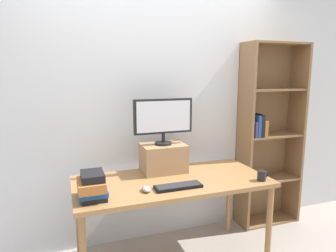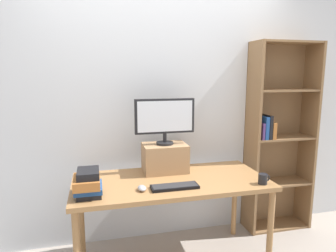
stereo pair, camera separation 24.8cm
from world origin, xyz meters
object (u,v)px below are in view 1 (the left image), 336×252
at_px(bookshelf_unit, 268,135).
at_px(coffee_mug, 262,176).
at_px(riser_box, 163,158).
at_px(keyboard, 178,186).
at_px(book_stack, 92,186).
at_px(computer_monitor, 163,118).
at_px(desk, 172,188).
at_px(computer_mouse, 146,189).

relative_size(bookshelf_unit, coffee_mug, 19.64).
height_order(bookshelf_unit, riser_box, bookshelf_unit).
bearing_deg(keyboard, book_stack, 178.24).
distance_m(computer_monitor, coffee_mug, 0.95).
distance_m(bookshelf_unit, computer_monitor, 1.29).
xyz_separation_m(bookshelf_unit, computer_monitor, (-1.25, -0.18, 0.27)).
distance_m(riser_box, book_stack, 0.76).
height_order(desk, computer_monitor, computer_monitor).
height_order(book_stack, coffee_mug, book_stack).
bearing_deg(bookshelf_unit, riser_box, -172.08).
bearing_deg(desk, bookshelf_unit, 17.52).
height_order(computer_monitor, coffee_mug, computer_monitor).
height_order(desk, book_stack, book_stack).
xyz_separation_m(computer_mouse, coffee_mug, (0.96, -0.09, 0.02)).
distance_m(desk, computer_mouse, 0.33).
distance_m(computer_monitor, computer_mouse, 0.67).
bearing_deg(coffee_mug, keyboard, 173.62).
bearing_deg(bookshelf_unit, computer_mouse, -159.37).
bearing_deg(book_stack, coffee_mug, -4.19).
relative_size(computer_monitor, computer_mouse, 5.07).
height_order(computer_mouse, coffee_mug, coffee_mug).
relative_size(keyboard, coffee_mug, 3.71).
relative_size(bookshelf_unit, book_stack, 7.44).
height_order(desk, keyboard, keyboard).
relative_size(riser_box, keyboard, 1.05).
height_order(desk, coffee_mug, coffee_mug).
distance_m(desk, bookshelf_unit, 1.34).
xyz_separation_m(desk, computer_monitor, (-0.00, 0.22, 0.56)).
relative_size(computer_monitor, book_stack, 2.02).
xyz_separation_m(desk, coffee_mug, (0.69, -0.27, 0.12)).
bearing_deg(keyboard, riser_box, 87.84).
distance_m(desk, riser_box, 0.30).
bearing_deg(computer_monitor, riser_box, 90.00).
bearing_deg(keyboard, bookshelf_unit, 24.82).
xyz_separation_m(bookshelf_unit, computer_mouse, (-1.52, -0.57, -0.20)).
xyz_separation_m(computer_monitor, computer_mouse, (-0.27, -0.40, -0.46)).
height_order(keyboard, book_stack, book_stack).
height_order(bookshelf_unit, keyboard, bookshelf_unit).
xyz_separation_m(keyboard, computer_mouse, (-0.25, 0.01, 0.01)).
height_order(keyboard, coffee_mug, coffee_mug).
distance_m(riser_box, computer_mouse, 0.49).
xyz_separation_m(computer_mouse, book_stack, (-0.39, 0.01, 0.07)).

